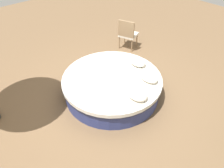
{
  "coord_description": "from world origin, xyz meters",
  "views": [
    {
      "loc": [
        2.79,
        -2.52,
        3.48
      ],
      "look_at": [
        0.0,
        0.0,
        0.3
      ],
      "focal_mm": 32.94,
      "sensor_mm": 36.0,
      "label": 1
    }
  ],
  "objects_px": {
    "throw_pillow_2": "(137,62)",
    "round_bed": "(112,85)",
    "throw_pillow_0": "(137,94)",
    "throw_pillow_1": "(149,77)",
    "patio_chair": "(127,33)"
  },
  "relations": [
    {
      "from": "throw_pillow_1",
      "to": "patio_chair",
      "type": "distance_m",
      "value": 2.33
    },
    {
      "from": "throw_pillow_2",
      "to": "patio_chair",
      "type": "relative_size",
      "value": 0.46
    },
    {
      "from": "throw_pillow_0",
      "to": "throw_pillow_2",
      "type": "xyz_separation_m",
      "value": [
        -0.8,
        0.88,
        0.01
      ]
    },
    {
      "from": "throw_pillow_1",
      "to": "round_bed",
      "type": "bearing_deg",
      "value": -138.7
    },
    {
      "from": "throw_pillow_1",
      "to": "throw_pillow_2",
      "type": "distance_m",
      "value": 0.64
    },
    {
      "from": "throw_pillow_0",
      "to": "round_bed",
      "type": "bearing_deg",
      "value": 175.65
    },
    {
      "from": "throw_pillow_2",
      "to": "throw_pillow_0",
      "type": "bearing_deg",
      "value": -47.7
    },
    {
      "from": "round_bed",
      "to": "throw_pillow_0",
      "type": "bearing_deg",
      "value": -4.35
    },
    {
      "from": "throw_pillow_0",
      "to": "patio_chair",
      "type": "bearing_deg",
      "value": 138.63
    },
    {
      "from": "throw_pillow_0",
      "to": "throw_pillow_1",
      "type": "relative_size",
      "value": 0.99
    },
    {
      "from": "round_bed",
      "to": "patio_chair",
      "type": "xyz_separation_m",
      "value": [
        -1.31,
        1.83,
        0.3
      ]
    },
    {
      "from": "throw_pillow_2",
      "to": "round_bed",
      "type": "bearing_deg",
      "value": -93.06
    },
    {
      "from": "throw_pillow_0",
      "to": "throw_pillow_2",
      "type": "bearing_deg",
      "value": 132.3
    },
    {
      "from": "throw_pillow_2",
      "to": "throw_pillow_1",
      "type": "bearing_deg",
      "value": -24.0
    },
    {
      "from": "round_bed",
      "to": "throw_pillow_0",
      "type": "xyz_separation_m",
      "value": [
        0.84,
        -0.06,
        0.33
      ]
    }
  ]
}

